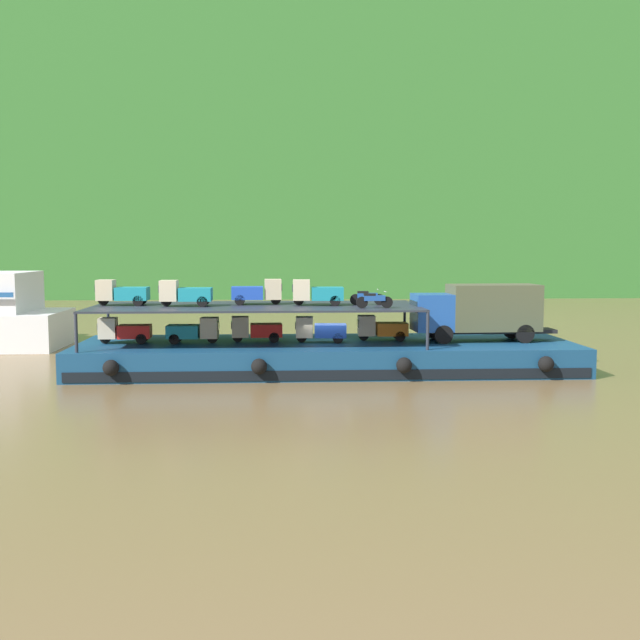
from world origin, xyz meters
name	(u,v)px	position (x,y,z in m)	size (l,w,h in m)	color
ground_plane	(327,369)	(0.00, 0.00, 0.00)	(400.00, 400.00, 0.00)	brown
hillside_far_bank	(295,122)	(0.00, 73.19, 25.20)	(125.45, 39.53, 44.74)	#33702D
cargo_barge	(327,356)	(0.00, -0.04, 0.75)	(26.64, 8.42, 1.50)	navy
covered_lorry	(479,310)	(8.34, -0.08, 3.19)	(7.91, 2.48, 3.10)	#1E4C99
cargo_rack	(256,307)	(-3.80, 0.00, 3.43)	(17.44, 6.99, 2.00)	#232833
mini_truck_lower_stern	(124,330)	(-10.85, 0.05, 2.19)	(2.78, 1.27, 1.38)	red
mini_truck_lower_aft	(194,330)	(-7.13, -0.11, 2.19)	(2.78, 1.26, 1.38)	teal
mini_truck_lower_mid	(256,329)	(-3.84, 0.31, 2.19)	(2.79, 1.29, 1.38)	red
mini_truck_lower_fore	(320,330)	(-0.37, -0.10, 2.19)	(2.79, 1.29, 1.38)	#1E47B7
mini_truck_lower_bow	(381,328)	(3.07, 0.53, 2.19)	(2.76, 1.23, 1.38)	orange
mini_truck_upper_stern	(122,293)	(-11.02, 0.52, 4.19)	(2.75, 1.22, 1.38)	teal
mini_truck_upper_mid	(185,293)	(-7.55, -0.27, 4.19)	(2.75, 1.22, 1.38)	teal
mini_truck_upper_fore	(258,292)	(-3.73, 0.75, 4.19)	(2.77, 1.25, 1.38)	#1E47B7
mini_truck_upper_bow	(317,293)	(-0.53, -0.03, 4.19)	(2.77, 1.25, 1.38)	teal
motorcycle_upper_port	(374,300)	(2.31, -2.10, 3.93)	(1.90, 0.55, 0.87)	black
motorcycle_upper_centre	(367,297)	(2.20, 0.00, 3.93)	(1.90, 0.55, 0.87)	black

